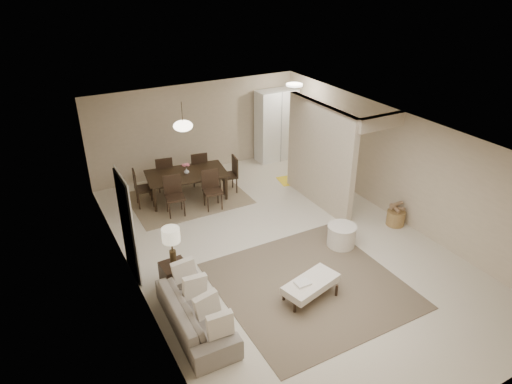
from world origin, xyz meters
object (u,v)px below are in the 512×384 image
side_table (175,276)px  dining_table (188,186)px  sofa (196,313)px  ottoman_bench (311,284)px  wicker_basket (396,218)px  pantry_cabinet (276,125)px  round_pouf (341,236)px

side_table → dining_table: 3.51m
sofa → ottoman_bench: (2.05, -0.30, 0.02)m
sofa → dining_table: (1.53, 4.34, 0.05)m
sofa → wicker_basket: size_ratio=4.89×
ottoman_bench → dining_table: bearing=81.9°
ottoman_bench → side_table: (-2.00, 1.45, -0.05)m
pantry_cabinet → sofa: size_ratio=1.06×
dining_table → ottoman_bench: bearing=-75.4°
round_pouf → wicker_basket: 1.62m
pantry_cabinet → side_table: size_ratio=4.19×
ottoman_bench → round_pouf: 1.88m
side_table → ottoman_bench: bearing=-36.0°
round_pouf → ottoman_bench: bearing=-144.6°
dining_table → sofa: bearing=-101.2°
side_table → round_pouf: 3.55m
ottoman_bench → side_table: size_ratio=2.31×
pantry_cabinet → sofa: (-4.80, -5.51, -0.76)m
ottoman_bench → dining_table: 4.67m
ottoman_bench → wicker_basket: size_ratio=2.85×
round_pouf → dining_table: bearing=120.0°
dining_table → wicker_basket: bearing=-35.2°
wicker_basket → round_pouf: bearing=-177.0°
wicker_basket → dining_table: size_ratio=0.21×
wicker_basket → sofa: bearing=-170.4°
sofa → dining_table: dining_table is taller
ottoman_bench → side_table: bearing=129.5°
side_table → wicker_basket: bearing=-3.1°
ottoman_bench → wicker_basket: 3.37m
pantry_cabinet → wicker_basket: size_ratio=5.17×
ottoman_bench → sofa: bearing=157.1°
round_pouf → wicker_basket: bearing=3.0°
ottoman_bench → dining_table: dining_table is taller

